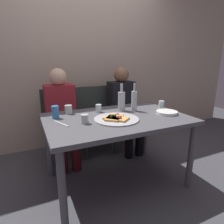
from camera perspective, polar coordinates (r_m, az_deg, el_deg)
name	(u,v)px	position (r m, az deg, el deg)	size (l,w,h in m)	color
ground_plane	(116,180)	(2.20, 1.31, -19.76)	(8.00, 8.00, 0.00)	#424247
back_wall	(80,58)	(2.95, -9.43, 15.79)	(6.00, 0.10, 2.60)	#BCA893
dining_table	(117,124)	(1.91, 1.42, -3.75)	(1.38, 0.91, 0.72)	#4C4C51
pizza_tray	(116,119)	(1.80, 1.34, -2.12)	(0.42, 0.42, 0.01)	#ADADB2
pizza_slice_last	(116,118)	(1.76, 1.29, -1.84)	(0.24, 0.25, 0.05)	tan
pizza_slice_extra	(114,117)	(1.79, 0.73, -1.56)	(0.24, 0.25, 0.05)	tan
wine_bottle	(134,100)	(2.10, 6.64, 3.47)	(0.06, 0.06, 0.31)	#B2BCC1
beer_bottle	(122,101)	(2.10, 2.86, 3.40)	(0.08, 0.08, 0.30)	#B2BCC1
tumbler_near	(68,109)	(2.03, -12.90, 0.74)	(0.08, 0.08, 0.09)	#B7C6BC
tumbler_far	(161,105)	(2.26, 14.55, 2.11)	(0.06, 0.06, 0.09)	silver
wine_glass	(85,119)	(1.69, -8.17, -2.09)	(0.07, 0.07, 0.08)	#B7C6BC
short_glass	(99,108)	(2.06, -4.05, 1.14)	(0.06, 0.06, 0.08)	silver
soda_can	(55,112)	(1.90, -16.60, -0.05)	(0.07, 0.07, 0.12)	#337AC1
plate_stack	(167,113)	(2.06, 16.06, -0.15)	(0.22, 0.22, 0.03)	white
table_knife	(61,124)	(1.74, -14.98, -3.38)	(0.22, 0.02, 0.01)	#B7B7BC
chair_left	(60,119)	(2.61, -15.20, -1.97)	(0.44, 0.44, 0.90)	#2D3833
chair_middle	(92,115)	(2.71, -5.87, -0.85)	(0.44, 0.44, 0.90)	#2D3833
chair_right	(119,112)	(2.87, 2.11, 0.12)	(0.44, 0.44, 0.90)	#2D3833
guest_in_sweater	(62,112)	(2.43, -14.79, -0.07)	(0.36, 0.56, 1.17)	maroon
guest_in_beanie	(124,105)	(2.71, 3.58, 1.97)	(0.36, 0.56, 1.17)	black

